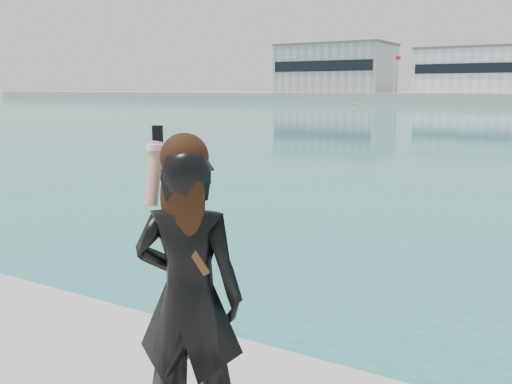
# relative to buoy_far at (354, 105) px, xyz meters

# --- Properties ---
(warehouse_grey_left) EXTENTS (26.52, 16.36, 11.50)m
(warehouse_grey_left) POSITION_rel_buoy_far_xyz_m (-19.06, 34.73, 7.76)
(warehouse_grey_left) COLOR gray
(warehouse_grey_left) RESTS_ON far_quay
(warehouse_white) EXTENTS (24.48, 15.35, 9.50)m
(warehouse_white) POSITION_rel_buoy_far_xyz_m (13.94, 34.73, 6.76)
(warehouse_white) COLOR silver
(warehouse_white) RESTS_ON far_quay
(flagpole_left) EXTENTS (1.28, 0.16, 8.00)m
(flagpole_left) POSITION_rel_buoy_far_xyz_m (-1.96, 27.75, 6.54)
(flagpole_left) COLOR silver
(flagpole_left) RESTS_ON far_quay
(buoy_far) EXTENTS (0.50, 0.50, 0.50)m
(buoy_far) POSITION_rel_buoy_far_xyz_m (0.00, 0.00, 0.00)
(buoy_far) COLOR #D8D60B
(buoy_far) RESTS_ON ground
(woman) EXTENTS (0.71, 0.58, 1.76)m
(woman) POSITION_rel_buoy_far_xyz_m (36.69, -93.49, 1.69)
(woman) COLOR black
(woman) RESTS_ON near_quay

